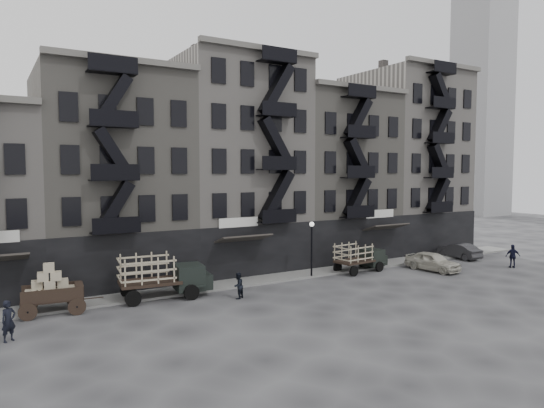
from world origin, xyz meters
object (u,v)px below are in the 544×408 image
stake_truck_west (163,273)px  car_far (459,251)px  stake_truck_east (360,255)px  wagon (50,285)px  pedestrian_west (8,321)px  car_east (433,261)px  pedestrian_mid (238,286)px  policeman (513,256)px

stake_truck_west → car_far: 28.08m
stake_truck_east → car_far: size_ratio=1.14×
wagon → pedestrian_west: 4.44m
wagon → car_east: wagon is taller
wagon → pedestrian_west: bearing=-114.8°
pedestrian_west → car_far: bearing=-26.1°
car_far → pedestrian_mid: size_ratio=2.55×
car_east → pedestrian_mid: (-17.46, 0.38, 0.06)m
stake_truck_west → stake_truck_east: (16.24, -0.13, -0.29)m
car_far → pedestrian_west: 36.99m
stake_truck_west → car_east: size_ratio=1.31×
stake_truck_west → car_east: 21.76m
stake_truck_east → pedestrian_mid: 12.37m
car_east → pedestrian_west: bearing=174.2°
pedestrian_west → pedestrian_mid: (12.86, 1.32, -0.16)m
wagon → stake_truck_west: 6.51m
stake_truck_east → policeman: (12.00, -5.32, -0.37)m
wagon → car_far: 34.59m
pedestrian_mid → policeman: size_ratio=0.85×
car_east → pedestrian_west: 30.33m
wagon → stake_truck_west: size_ratio=0.61×
wagon → stake_truck_west: (6.51, -0.01, -0.03)m
stake_truck_east → pedestrian_west: stake_truck_east is taller
stake_truck_east → pedestrian_mid: stake_truck_east is taller
stake_truck_east → pedestrian_mid: size_ratio=2.91×
car_east → car_far: 7.00m
wagon → policeman: 35.19m
stake_truck_west → policeman: (28.25, -5.45, -0.66)m
pedestrian_west → pedestrian_mid: 12.93m
car_far → pedestrian_mid: pedestrian_mid is taller
stake_truck_west → policeman: size_ratio=3.03×
wagon → pedestrian_west: wagon is taller
car_east → stake_truck_west: bearing=165.0°
car_far → policeman: (0.18, -5.22, 0.28)m
stake_truck_west → stake_truck_east: stake_truck_west is taller
wagon → pedestrian_west: size_ratio=1.83×
car_east → policeman: policeman is taller
stake_truck_east → car_east: (5.32, -2.70, -0.58)m
stake_truck_west → pedestrian_mid: (4.11, -2.45, -0.80)m
pedestrian_west → stake_truck_east: bearing=-23.3°
stake_truck_east → car_east: bearing=-32.7°
stake_truck_west → pedestrian_west: 9.55m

